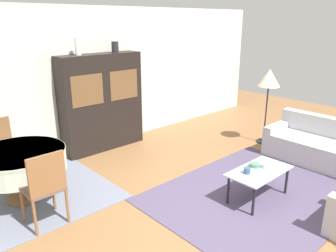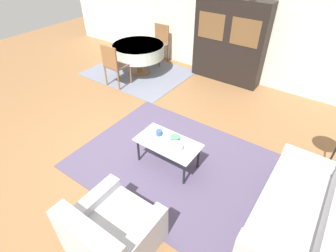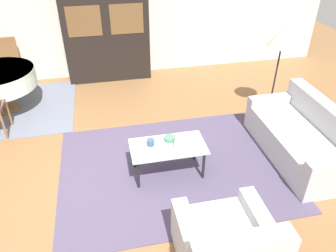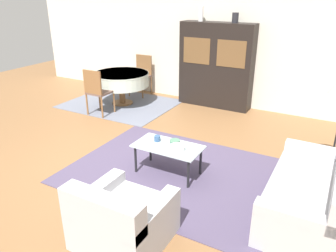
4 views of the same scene
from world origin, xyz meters
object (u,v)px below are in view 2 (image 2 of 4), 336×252
object	(u,v)px
armchair	(111,232)
display_cabinet	(229,42)
dining_chair_near	(114,63)
bowl_small	(175,138)
couch	(301,215)
cup	(159,133)
dining_chair_far	(159,41)
coffee_table	(168,145)
dining_table	(139,51)
bowl	(176,147)

from	to	relation	value
armchair	display_cabinet	bearing A→B (deg)	99.86
display_cabinet	dining_chair_near	world-z (taller)	display_cabinet
bowl_small	couch	bearing A→B (deg)	-4.00
bowl_small	cup	bearing A→B (deg)	-168.72
cup	couch	bearing A→B (deg)	-2.13
armchair	display_cabinet	distance (m)	4.76
dining_chair_far	bowl_small	xyz separation A→B (m)	(2.52, -2.98, -0.09)
couch	cup	distance (m)	2.16
display_cabinet	bowl_small	xyz separation A→B (m)	(0.59, -3.07, -0.46)
armchair	cup	size ratio (longest dim) A/B	9.48
couch	coffee_table	world-z (taller)	couch
display_cabinet	dining_table	world-z (taller)	display_cabinet
armchair	dining_chair_far	bearing A→B (deg)	120.89
dining_chair_far	bowl_small	world-z (taller)	dining_chair_far
dining_table	cup	world-z (taller)	dining_table
display_cabinet	cup	bearing A→B (deg)	-83.90
cup	dining_table	bearing A→B (deg)	135.96
display_cabinet	bowl	distance (m)	3.34
dining_chair_far	cup	xyz separation A→B (m)	(2.25, -3.03, -0.08)
coffee_table	dining_chair_near	world-z (taller)	dining_chair_near
armchair	dining_chair_near	size ratio (longest dim) A/B	0.91
couch	bowl	distance (m)	1.78
armchair	display_cabinet	xyz separation A→B (m)	(-0.81, 4.65, 0.64)
coffee_table	display_cabinet	size ratio (longest dim) A/B	0.52
armchair	dining_chair_far	xyz separation A→B (m)	(-2.73, 4.56, 0.28)
display_cabinet	armchair	bearing A→B (deg)	-80.14
cup	bowl	world-z (taller)	cup
couch	dining_chair_far	distance (m)	5.40
coffee_table	dining_chair_far	world-z (taller)	dining_chair_far
bowl	bowl_small	bearing A→B (deg)	127.02
dining_table	cup	size ratio (longest dim) A/B	13.48
armchair	cup	world-z (taller)	armchair
bowl_small	dining_table	bearing A→B (deg)	139.78
coffee_table	dining_chair_near	xyz separation A→B (m)	(-2.47, 1.39, 0.17)
coffee_table	cup	size ratio (longest dim) A/B	10.35
coffee_table	bowl_small	bearing A→B (deg)	67.13
dining_chair_near	cup	size ratio (longest dim) A/B	10.46
coffee_table	dining_chair_near	bearing A→B (deg)	150.59
armchair	dining_table	bearing A→B (deg)	126.34
dining_table	display_cabinet	bearing A→B (deg)	26.03
coffee_table	bowl	xyz separation A→B (m)	(0.17, -0.05, 0.08)
bowl_small	display_cabinet	bearing A→B (deg)	100.98
dining_chair_near	bowl	distance (m)	3.01
dining_chair_far	bowl	xyz separation A→B (m)	(2.64, -3.15, -0.09)
couch	dining_chair_near	size ratio (longest dim) A/B	1.80
coffee_table	dining_table	size ratio (longest dim) A/B	0.77
couch	cup	xyz separation A→B (m)	(-2.15, 0.08, 0.20)
dining_chair_far	coffee_table	bearing A→B (deg)	128.57
armchair	display_cabinet	size ratio (longest dim) A/B	0.48
armchair	display_cabinet	world-z (taller)	display_cabinet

